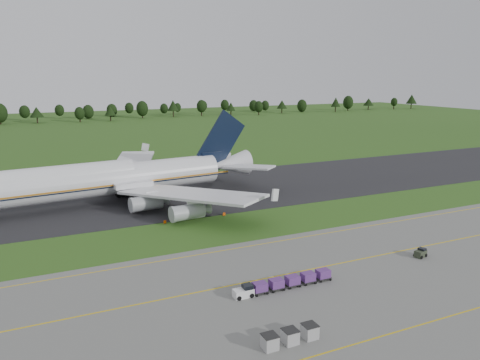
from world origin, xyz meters
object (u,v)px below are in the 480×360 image
baggage_train (283,283)px  edge_markers (195,218)px  uld_row (290,336)px  utility_cart (420,254)px  aircraft (108,179)px

baggage_train → edge_markers: (-0.23, 33.06, -0.56)m
baggage_train → uld_row: 12.69m
utility_cart → edge_markers: size_ratio=0.17×
uld_row → edge_markers: 44.77m
aircraft → uld_row: (7.58, -63.08, -4.62)m
utility_cart → uld_row: bearing=-158.5°
baggage_train → edge_markers: baggage_train is taller
utility_cart → edge_markers: (-24.75, 32.55, -0.30)m
aircraft → edge_markers: aircraft is taller
aircraft → baggage_train: aircraft is taller
aircraft → utility_cart: size_ratio=32.10×
baggage_train → edge_markers: 33.07m
utility_cart → uld_row: (-30.16, -11.88, 0.26)m
aircraft → edge_markers: size_ratio=5.44×
aircraft → edge_markers: 23.31m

